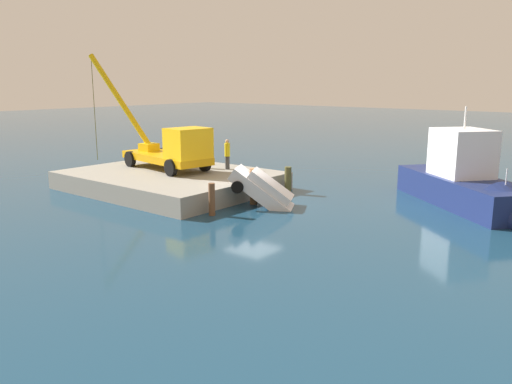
{
  "coord_description": "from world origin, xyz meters",
  "views": [
    {
      "loc": [
        17.17,
        -21.0,
        6.51
      ],
      "look_at": [
        -0.08,
        0.3,
        0.64
      ],
      "focal_mm": 36.38,
      "sensor_mm": 36.0,
      "label": 1
    }
  ],
  "objects_px": {
    "salvaged_car": "(269,195)",
    "moored_yacht": "(477,197)",
    "dock_worker": "(227,154)",
    "crane_truck": "(172,148)"
  },
  "relations": [
    {
      "from": "dock_worker",
      "to": "crane_truck",
      "type": "bearing_deg",
      "value": -132.6
    },
    {
      "from": "dock_worker",
      "to": "salvaged_car",
      "type": "relative_size",
      "value": 0.43
    },
    {
      "from": "salvaged_car",
      "to": "moored_yacht",
      "type": "bearing_deg",
      "value": 35.24
    },
    {
      "from": "dock_worker",
      "to": "salvaged_car",
      "type": "height_order",
      "value": "dock_worker"
    },
    {
      "from": "salvaged_car",
      "to": "moored_yacht",
      "type": "relative_size",
      "value": 0.43
    },
    {
      "from": "salvaged_car",
      "to": "moored_yacht",
      "type": "xyz_separation_m",
      "value": [
        8.75,
        6.18,
        0.01
      ]
    },
    {
      "from": "crane_truck",
      "to": "salvaged_car",
      "type": "xyz_separation_m",
      "value": [
        7.77,
        -0.3,
        -1.82
      ]
    },
    {
      "from": "salvaged_car",
      "to": "moored_yacht",
      "type": "distance_m",
      "value": 10.71
    },
    {
      "from": "salvaged_car",
      "to": "dock_worker",
      "type": "bearing_deg",
      "value": 152.87
    },
    {
      "from": "salvaged_car",
      "to": "moored_yacht",
      "type": "height_order",
      "value": "moored_yacht"
    }
  ]
}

